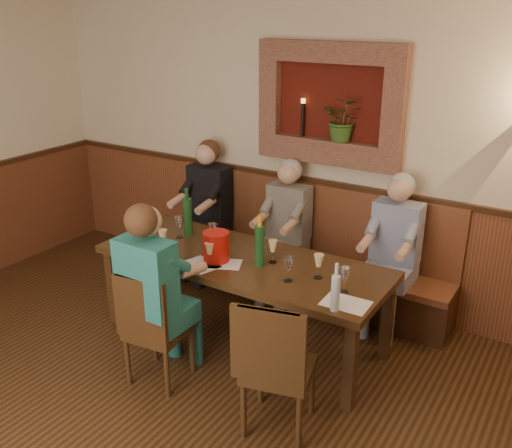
{
  "coord_description": "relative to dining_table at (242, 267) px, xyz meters",
  "views": [
    {
      "loc": [
        2.31,
        -1.65,
        2.66
      ],
      "look_at": [
        0.1,
        1.9,
        1.05
      ],
      "focal_mm": 40.0,
      "sensor_mm": 36.0,
      "label": 1
    }
  ],
  "objects": [
    {
      "name": "room_shell",
      "position": [
        0.0,
        -1.85,
        1.21
      ],
      "size": [
        6.04,
        6.04,
        2.82
      ],
      "color": "beige",
      "rests_on": "ground"
    },
    {
      "name": "wainscoting",
      "position": [
        0.0,
        -1.85,
        -0.09
      ],
      "size": [
        6.02,
        6.02,
        1.15
      ],
      "color": "brown",
      "rests_on": "ground"
    },
    {
      "name": "wall_niche",
      "position": [
        0.24,
        1.09,
        1.13
      ],
      "size": [
        1.36,
        0.3,
        1.06
      ],
      "color": "#4F130B",
      "rests_on": "ground"
    },
    {
      "name": "dining_table",
      "position": [
        0.0,
        0.0,
        0.0
      ],
      "size": [
        2.4,
        0.9,
        0.75
      ],
      "color": "#3C2512",
      "rests_on": "ground"
    },
    {
      "name": "bench",
      "position": [
        0.0,
        0.94,
        -0.35
      ],
      "size": [
        3.0,
        0.45,
        1.11
      ],
      "color": "#381E0F",
      "rests_on": "ground"
    },
    {
      "name": "chair_near_left",
      "position": [
        -0.23,
        -0.8,
        -0.41
      ],
      "size": [
        0.45,
        0.45,
        0.91
      ],
      "rotation": [
        0.0,
        0.0,
        0.11
      ],
      "color": "#3C2512",
      "rests_on": "ground"
    },
    {
      "name": "chair_near_right",
      "position": [
        0.79,
        -0.78,
        -0.39
      ],
      "size": [
        0.52,
        0.52,
        0.98
      ],
      "rotation": [
        0.0,
        0.0,
        0.25
      ],
      "color": "#3C2512",
      "rests_on": "ground"
    },
    {
      "name": "person_bench_left",
      "position": [
        -1.0,
        0.84,
        -0.09
      ],
      "size": [
        0.42,
        0.51,
        1.42
      ],
      "color": "black",
      "rests_on": "ground"
    },
    {
      "name": "person_bench_mid",
      "position": [
        -0.08,
        0.84,
        -0.12
      ],
      "size": [
        0.39,
        0.48,
        1.36
      ],
      "color": "#504C49",
      "rests_on": "ground"
    },
    {
      "name": "person_bench_right",
      "position": [
        0.96,
        0.84,
        -0.11
      ],
      "size": [
        0.4,
        0.49,
        1.38
      ],
      "color": "navy",
      "rests_on": "ground"
    },
    {
      "name": "person_chair_front",
      "position": [
        -0.23,
        -0.78,
        -0.08
      ],
      "size": [
        0.42,
        0.52,
        1.43
      ],
      "color": "#1C5D63",
      "rests_on": "ground"
    },
    {
      "name": "spittoon_bucket",
      "position": [
        -0.15,
        -0.14,
        0.2
      ],
      "size": [
        0.27,
        0.27,
        0.24
      ],
      "primitive_type": "cylinder",
      "rotation": [
        0.0,
        0.0,
        0.36
      ],
      "color": "red",
      "rests_on": "dining_table"
    },
    {
      "name": "wine_bottle_green_a",
      "position": [
        0.19,
        -0.04,
        0.25
      ],
      "size": [
        0.1,
        0.1,
        0.42
      ],
      "rotation": [
        0.0,
        0.0,
        -0.32
      ],
      "color": "#19471E",
      "rests_on": "dining_table"
    },
    {
      "name": "wine_bottle_green_b",
      "position": [
        -0.68,
        0.17,
        0.25
      ],
      "size": [
        0.09,
        0.09,
        0.43
      ],
      "rotation": [
        0.0,
        0.0,
        0.15
      ],
      "color": "#19471E",
      "rests_on": "dining_table"
    },
    {
      "name": "water_bottle",
      "position": [
        0.99,
        -0.37,
        0.21
      ],
      "size": [
        0.07,
        0.07,
        0.34
      ],
      "rotation": [
        0.0,
        0.0,
        -0.08
      ],
      "color": "silver",
      "rests_on": "dining_table"
    },
    {
      "name": "tasting_sheet_a",
      "position": [
        -0.75,
        -0.25,
        0.08
      ],
      "size": [
        0.27,
        0.2,
        0.0
      ],
      "primitive_type": "cube",
      "rotation": [
        0.0,
        0.0,
        0.06
      ],
      "color": "white",
      "rests_on": "dining_table"
    },
    {
      "name": "tasting_sheet_b",
      "position": [
        -0.06,
        -0.17,
        0.08
      ],
      "size": [
        0.33,
        0.29,
        0.0
      ],
      "primitive_type": "cube",
      "rotation": [
        0.0,
        0.0,
        0.42
      ],
      "color": "white",
      "rests_on": "dining_table"
    },
    {
      "name": "tasting_sheet_c",
      "position": [
        1.01,
        -0.25,
        0.08
      ],
      "size": [
        0.33,
        0.24,
        0.0
      ],
      "primitive_type": "cube",
      "rotation": [
        0.0,
        0.0,
        0.03
      ],
      "color": "white",
      "rests_on": "dining_table"
    },
    {
      "name": "tasting_sheet_d",
      "position": [
        -0.21,
        -0.28,
        0.08
      ],
      "size": [
        0.34,
        0.29,
        0.0
      ],
      "primitive_type": "cube",
      "rotation": [
        0.0,
        0.0,
        -0.3
      ],
      "color": "white",
      "rests_on": "dining_table"
    },
    {
      "name": "wine_glass_0",
      "position": [
        -0.88,
        -0.12,
        0.17
      ],
      "size": [
        0.08,
        0.08,
        0.19
      ],
      "primitive_type": null,
      "color": "#F0D98F",
      "rests_on": "dining_table"
    },
    {
      "name": "wine_glass_1",
      "position": [
        -0.72,
        0.08,
        0.17
      ],
      "size": [
        0.08,
        0.08,
        0.19
      ],
      "primitive_type": null,
      "color": "white",
      "rests_on": "dining_table"
    },
    {
      "name": "wine_glass_2",
      "position": [
        -0.63,
        -0.23,
        0.17
      ],
      "size": [
        0.08,
        0.08,
        0.19
      ],
      "primitive_type": null,
      "color": "#F0D98F",
      "rests_on": "dining_table"
    },
    {
      "name": "wine_glass_3",
      "position": [
        -0.14,
        -0.25,
        0.17
      ],
      "size": [
        0.08,
        0.08,
        0.19
      ],
      "primitive_type": null,
      "color": "#F0D98F",
      "rests_on": "dining_table"
    },
    {
      "name": "wine_glass_4",
      "position": [
        0.93,
        -0.1,
        0.17
      ],
      "size": [
        0.08,
        0.08,
        0.19
      ],
      "primitive_type": null,
      "color": "white",
      "rests_on": "dining_table"
    },
    {
      "name": "wine_glass_5",
      "position": [
        0.51,
        -0.16,
        0.17
      ],
      "size": [
        0.08,
        0.08,
        0.19
      ],
      "primitive_type": null,
      "color": "white",
      "rests_on": "dining_table"
    },
    {
      "name": "wine_glass_6",
      "position": [
        0.68,
        0.0,
        0.17
      ],
      "size": [
        0.08,
        0.08,
        0.19
      ],
      "primitive_type": null,
      "color": "#F0D98F",
      "rests_on": "dining_table"
    },
    {
      "name": "wine_glass_7",
      "position": [
        -0.36,
        0.1,
        0.17
      ],
      "size": [
        0.08,
        0.08,
        0.19
      ],
      "primitive_type": null,
      "color": "white",
      "rests_on": "dining_table"
    },
    {
      "name": "wine_glass_8",
      "position": [
        0.25,
        0.06,
        0.17
      ],
      "size": [
        0.08,
        0.08,
        0.19
      ],
      "primitive_type": null,
      "color": "#F0D98F",
      "rests_on": "dining_table"
    },
    {
      "name": "wine_glass_9",
      "position": [
        -0.13,
        -0.12,
        0.17
      ],
      "size": [
        0.08,
        0.08,
        0.19
      ],
      "primitive_type": null,
      "color": "#F0D98F",
      "rests_on": "dining_table"
    }
  ]
}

